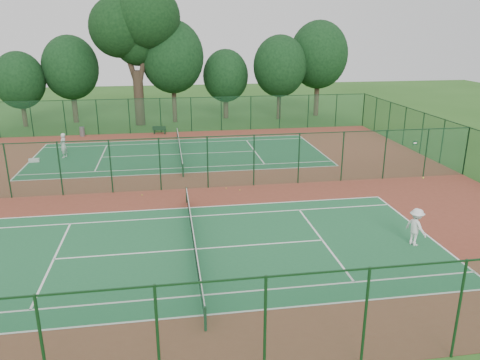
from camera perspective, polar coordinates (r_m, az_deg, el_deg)
name	(u,v)px	position (r m, az deg, el deg)	size (l,w,h in m)	color
ground	(185,189)	(31.03, -6.73, -1.08)	(120.00, 120.00, 0.00)	#29591B
red_pad	(185,189)	(31.02, -6.73, -1.07)	(40.00, 36.00, 0.01)	brown
court_near	(194,249)	(22.70, -5.66, -8.40)	(23.77, 10.97, 0.01)	#1F6238
court_far	(180,154)	(39.64, -7.34, 3.15)	(23.77, 10.97, 0.01)	#1B5630
fence_north	(176,115)	(48.06, -7.82, 7.87)	(40.00, 0.09, 3.50)	#1A4F2D
fence_south	(212,334)	(14.09, -3.40, -18.22)	(40.00, 0.09, 3.50)	#194D31
fence_east	(466,151)	(37.02, 25.85, 3.20)	(0.09, 36.00, 3.50)	#174625
fence_divider	(184,163)	(30.50, -6.85, 2.05)	(40.00, 0.09, 3.50)	#1C5532
tennis_net_near	(193,239)	(22.47, -5.70, -7.19)	(0.10, 12.90, 0.97)	#163D24
tennis_net_far	(180,148)	(39.51, -7.37, 3.89)	(0.10, 12.90, 0.97)	#12321C
player_near	(416,227)	(24.20, 20.66, -5.37)	(1.21, 0.70, 1.87)	white
player_far	(63,145)	(40.69, -20.73, 3.96)	(0.73, 0.48, 2.00)	silver
trash_bin	(82,132)	(48.48, -18.69, 5.62)	(0.51, 0.51, 0.91)	slate
bench	(159,130)	(47.56, -9.80, 6.04)	(1.39, 0.66, 0.82)	black
kit_bag	(34,160)	(40.34, -23.80, 2.21)	(0.78, 0.29, 0.29)	silver
stray_ball_a	(226,188)	(30.86, -1.71, -0.99)	(0.06, 0.06, 0.06)	yellow
stray_ball_b	(240,190)	(30.48, -0.03, -1.22)	(0.06, 0.06, 0.06)	yellow
stray_ball_c	(142,195)	(30.20, -11.85, -1.80)	(0.07, 0.07, 0.07)	gold
big_tree	(135,27)	(52.05, -12.63, 17.78)	(9.42, 6.89, 14.47)	#33251B
evergreen_row	(179,121)	(54.54, -7.40, 7.20)	(39.00, 5.00, 12.00)	black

